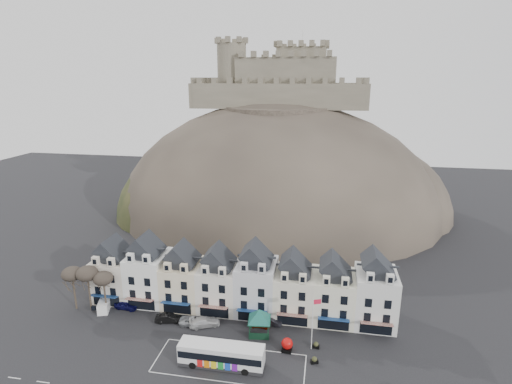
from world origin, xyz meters
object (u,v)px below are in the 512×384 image
at_px(car_black, 169,318).
at_px(car_white, 205,322).
at_px(car_maroon, 260,323).
at_px(bus, 221,354).
at_px(white_van, 104,305).
at_px(car_silver, 193,321).
at_px(flagpole, 313,320).
at_px(car_charcoal, 271,321).
at_px(bus_shelter, 259,315).
at_px(red_buoy, 287,345).
at_px(car_navy, 126,305).

distance_m(car_black, car_white, 6.40).
bearing_deg(car_maroon, bus, 159.52).
distance_m(white_van, car_silver, 17.41).
distance_m(flagpole, car_charcoal, 9.97).
bearing_deg(car_white, bus_shelter, -118.35).
bearing_deg(bus, red_buoy, 28.43).
height_order(bus, car_charcoal, bus).
relative_size(car_navy, car_silver, 0.92).
distance_m(bus, car_navy, 23.87).
bearing_deg(car_maroon, flagpole, -115.04).
distance_m(bus_shelter, car_black, 16.17).
xyz_separation_m(white_van, car_black, (12.92, -1.54, -0.18)).
xyz_separation_m(flagpole, car_navy, (-33.75, 5.29, -4.32)).
bearing_deg(car_white, bus, -173.84).
relative_size(white_van, car_charcoal, 1.12).
bearing_deg(car_white, car_maroon, -106.29).
relative_size(car_navy, car_charcoal, 1.10).
relative_size(flagpole, car_charcoal, 2.26).
bearing_deg(car_silver, car_black, 84.67).
bearing_deg(car_white, red_buoy, -130.21).
height_order(car_white, car_maroon, car_white).
bearing_deg(red_buoy, white_van, 170.78).
bearing_deg(car_navy, car_charcoal, -84.55).
xyz_separation_m(bus_shelter, car_maroon, (-0.31, 1.97, -2.93)).
bearing_deg(car_silver, white_van, 79.60).
xyz_separation_m(car_silver, car_maroon, (11.18, 1.40, -0.03)).
bearing_deg(car_charcoal, car_silver, 113.79).
relative_size(car_silver, car_charcoal, 1.20).
height_order(car_silver, car_charcoal, car_silver).
bearing_deg(flagpole, red_buoy, -163.08).
distance_m(car_navy, car_silver, 13.85).
xyz_separation_m(red_buoy, car_navy, (-30.00, 6.43, -0.37)).
bearing_deg(car_maroon, car_silver, 97.18).
height_order(white_van, car_silver, white_van).
distance_m(bus, car_charcoal, 12.74).
distance_m(car_black, car_charcoal, 17.53).
bearing_deg(car_white, car_charcoal, -102.07).
xyz_separation_m(bus_shelter, car_white, (-9.51, 0.57, -2.81)).
relative_size(bus, car_white, 2.41).
xyz_separation_m(car_black, car_charcoal, (17.35, 2.50, -0.10)).
bearing_deg(white_van, car_maroon, -19.59).
height_order(white_van, car_charcoal, white_van).
bearing_deg(car_silver, red_buoy, -108.83).
bearing_deg(car_white, car_black, 65.07).
height_order(bus_shelter, car_charcoal, bus_shelter).
xyz_separation_m(car_navy, car_white, (15.60, -2.50, 0.02)).
bearing_deg(bus_shelter, white_van, 169.34).
height_order(bus, car_maroon, bus).
relative_size(bus_shelter, red_buoy, 3.31).
relative_size(red_buoy, car_charcoal, 0.55).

